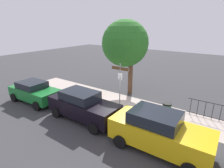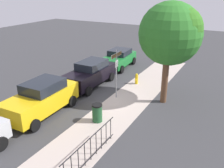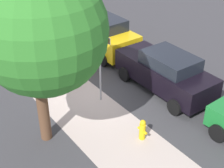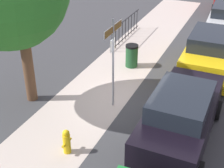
{
  "view_description": "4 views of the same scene",
  "coord_description": "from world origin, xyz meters",
  "views": [
    {
      "loc": [
        5.92,
        -9.24,
        5.56
      ],
      "look_at": [
        -0.77,
        0.18,
        1.71
      ],
      "focal_mm": 28.94,
      "sensor_mm": 36.0,
      "label": 1
    },
    {
      "loc": [
        12.46,
        6.99,
        6.68
      ],
      "look_at": [
        -0.02,
        0.23,
        0.98
      ],
      "focal_mm": 39.39,
      "sensor_mm": 36.0,
      "label": 2
    },
    {
      "loc": [
        -9.5,
        6.55,
        7.51
      ],
      "look_at": [
        -0.89,
        0.28,
        1.0
      ],
      "focal_mm": 52.48,
      "sensor_mm": 36.0,
      "label": 3
    },
    {
      "loc": [
        -9.25,
        -3.52,
        6.38
      ],
      "look_at": [
        -1.17,
        0.05,
        1.38
      ],
      "focal_mm": 52.95,
      "sensor_mm": 36.0,
      "label": 4
    }
  ],
  "objects": [
    {
      "name": "fire_hydrant",
      "position": [
        -3.09,
        0.6,
        0.38
      ],
      "size": [
        0.42,
        0.22,
        0.78
      ],
      "color": "yellow",
      "rests_on": "ground_plane"
    },
    {
      "name": "sidewalk_strip",
      "position": [
        2.0,
        1.3,
        0.0
      ],
      "size": [
        24.0,
        2.6,
        0.0
      ],
      "primitive_type": "cube",
      "color": "#B5A59A",
      "rests_on": "ground_plane"
    },
    {
      "name": "street_sign",
      "position": [
        -0.28,
        0.4,
        2.16
      ],
      "size": [
        1.33,
        0.07,
        3.14
      ],
      "color": "#9EA0A5",
      "rests_on": "ground_plane"
    },
    {
      "name": "car_black",
      "position": [
        -1.25,
        -2.18,
        0.89
      ],
      "size": [
        4.57,
        1.96,
        1.76
      ],
      "rotation": [
        0.0,
        0.0,
        -0.01
      ],
      "color": "black",
      "rests_on": "ground_plane"
    },
    {
      "name": "iron_fence",
      "position": [
        5.62,
        2.3,
        0.56
      ],
      "size": [
        3.8,
        0.04,
        1.07
      ],
      "color": "black",
      "rests_on": "ground_plane"
    },
    {
      "name": "trash_bin",
      "position": [
        2.84,
        0.9,
        0.49
      ],
      "size": [
        0.55,
        0.55,
        0.98
      ],
      "color": "#1E4C28",
      "rests_on": "ground_plane"
    },
    {
      "name": "ground_plane",
      "position": [
        0.0,
        0.0,
        0.0
      ],
      "size": [
        60.0,
        60.0,
        0.0
      ],
      "primitive_type": "plane",
      "color": "#38383A"
    },
    {
      "name": "car_yellow",
      "position": [
        3.55,
        -2.24,
        0.94
      ],
      "size": [
        4.55,
        2.1,
        1.85
      ],
      "rotation": [
        0.0,
        0.0,
        0.02
      ],
      "color": "gold",
      "rests_on": "ground_plane"
    }
  ]
}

